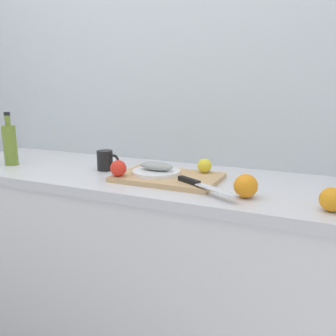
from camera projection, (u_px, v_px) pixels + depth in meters
back_wall at (164, 92)px, 1.76m from camera, size 3.20×0.05×2.50m
kitchen_counter at (136, 264)px, 1.64m from camera, size 2.00×0.60×0.90m
cutting_board at (168, 177)px, 1.42m from camera, size 0.42×0.28×0.02m
white_plate at (156, 172)px, 1.44m from camera, size 0.20×0.20×0.01m
fish_fillet at (156, 166)px, 1.44m from camera, size 0.15×0.06×0.04m
chef_knife at (198, 184)px, 1.26m from camera, size 0.27×0.17×0.02m
lemon_0 at (205, 166)px, 1.46m from camera, size 0.06×0.06×0.06m
tomato_0 at (118, 168)px, 1.39m from camera, size 0.07×0.07×0.07m
olive_oil_bottle at (10, 144)px, 1.69m from camera, size 0.06×0.06×0.26m
coffee_mug_0 at (106, 160)px, 1.58m from camera, size 0.11×0.07×0.09m
orange_0 at (246, 186)px, 1.18m from camera, size 0.08×0.08×0.08m
orange_1 at (332, 200)px, 1.05m from camera, size 0.07×0.07×0.07m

